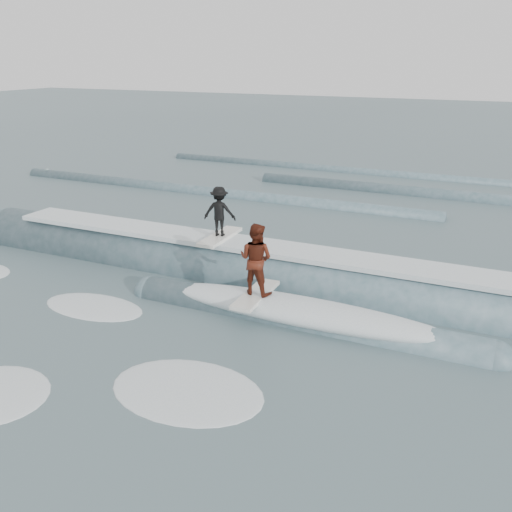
% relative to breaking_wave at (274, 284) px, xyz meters
% --- Properties ---
extents(ground, '(160.00, 160.00, 0.00)m').
position_rel_breaking_wave_xyz_m(ground, '(-0.26, -4.78, -0.05)').
color(ground, '#3F555C').
rests_on(ground, ground).
extents(breaking_wave, '(22.83, 3.80, 2.05)m').
position_rel_breaking_wave_xyz_m(breaking_wave, '(0.00, 0.00, 0.00)').
color(breaking_wave, '#395861').
rests_on(breaking_wave, ground).
extents(surfer_black, '(1.07, 2.01, 1.58)m').
position_rel_breaking_wave_xyz_m(surfer_black, '(-1.91, 0.31, 1.79)').
color(surfer_black, white).
rests_on(surfer_black, ground).
extents(surfer_red, '(0.94, 2.02, 1.95)m').
position_rel_breaking_wave_xyz_m(surfer_red, '(0.29, -1.89, 1.36)').
color(surfer_red, silver).
rests_on(surfer_red, ground).
extents(whitewater, '(14.10, 8.44, 0.10)m').
position_rel_breaking_wave_xyz_m(whitewater, '(-0.95, -6.39, -0.05)').
color(whitewater, white).
rests_on(whitewater, ground).
extents(far_swells, '(34.27, 8.65, 0.80)m').
position_rel_breaking_wave_xyz_m(far_swells, '(-1.12, 12.87, -0.05)').
color(far_swells, '#395861').
rests_on(far_swells, ground).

